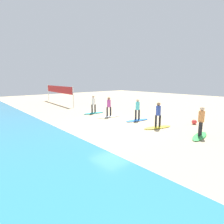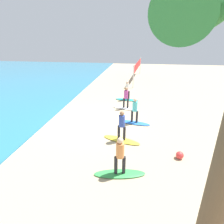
{
  "view_description": "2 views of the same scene",
  "coord_description": "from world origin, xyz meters",
  "px_view_note": "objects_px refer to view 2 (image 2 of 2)",
  "views": [
    {
      "loc": [
        -8.8,
        7.74,
        3.17
      ],
      "look_at": [
        1.17,
        -1.01,
        0.75
      ],
      "focal_mm": 28.37,
      "sensor_mm": 36.0,
      "label": 1
    },
    {
      "loc": [
        -10.77,
        -2.85,
        5.17
      ],
      "look_at": [
        -0.49,
        -1.3,
        0.94
      ],
      "focal_mm": 29.12,
      "sensor_mm": 36.0,
      "label": 2
    }
  ],
  "objects_px": {
    "surfboard_blue": "(134,123)",
    "beach_ball": "(180,155)",
    "surfer_yellow": "(122,123)",
    "surfer_white": "(126,96)",
    "surfboard_white": "(126,108)",
    "surfboard_teal": "(127,100)",
    "volleyball_net": "(138,66)",
    "surfboard_green": "(120,174)",
    "surfer_green": "(120,153)",
    "surfboard_yellow": "(121,140)",
    "surfer_blue": "(135,109)",
    "surfer_teal": "(127,89)"
  },
  "relations": [
    {
      "from": "surfer_green",
      "to": "surfer_white",
      "type": "distance_m",
      "value": 7.5
    },
    {
      "from": "surfboard_green",
      "to": "surfer_blue",
      "type": "relative_size",
      "value": 1.28
    },
    {
      "from": "surfboard_blue",
      "to": "surfer_teal",
      "type": "height_order",
      "value": "surfer_teal"
    },
    {
      "from": "surfboard_blue",
      "to": "surfboard_teal",
      "type": "xyz_separation_m",
      "value": [
        4.72,
        0.82,
        0.0
      ]
    },
    {
      "from": "surfboard_blue",
      "to": "surfer_blue",
      "type": "bearing_deg",
      "value": 0.0
    },
    {
      "from": "surfboard_blue",
      "to": "beach_ball",
      "type": "bearing_deg",
      "value": 133.77
    },
    {
      "from": "surfboard_green",
      "to": "surfer_blue",
      "type": "height_order",
      "value": "surfer_blue"
    },
    {
      "from": "surfer_blue",
      "to": "surfer_teal",
      "type": "xyz_separation_m",
      "value": [
        4.72,
        0.82,
        0.0
      ]
    },
    {
      "from": "surfboard_white",
      "to": "beach_ball",
      "type": "bearing_deg",
      "value": 130.16
    },
    {
      "from": "surfboard_yellow",
      "to": "surfer_yellow",
      "type": "relative_size",
      "value": 1.28
    },
    {
      "from": "surfer_white",
      "to": "volleyball_net",
      "type": "height_order",
      "value": "volleyball_net"
    },
    {
      "from": "surfboard_green",
      "to": "surfer_white",
      "type": "relative_size",
      "value": 1.28
    },
    {
      "from": "surfer_yellow",
      "to": "surfer_white",
      "type": "xyz_separation_m",
      "value": [
        4.84,
        0.16,
        0.0
      ]
    },
    {
      "from": "volleyball_net",
      "to": "surfer_white",
      "type": "bearing_deg",
      "value": 176.77
    },
    {
      "from": "surfboard_teal",
      "to": "volleyball_net",
      "type": "bearing_deg",
      "value": -86.53
    },
    {
      "from": "surfboard_green",
      "to": "surfboard_teal",
      "type": "bearing_deg",
      "value": -97.3
    },
    {
      "from": "surfboard_yellow",
      "to": "surfer_white",
      "type": "xyz_separation_m",
      "value": [
        4.84,
        0.16,
        0.99
      ]
    },
    {
      "from": "surfboard_white",
      "to": "surfer_teal",
      "type": "height_order",
      "value": "surfer_teal"
    },
    {
      "from": "surfer_white",
      "to": "volleyball_net",
      "type": "distance_m",
      "value": 11.17
    },
    {
      "from": "surfboard_yellow",
      "to": "surfer_teal",
      "type": "height_order",
      "value": "surfer_teal"
    },
    {
      "from": "surfer_green",
      "to": "surfboard_teal",
      "type": "height_order",
      "value": "surfer_green"
    },
    {
      "from": "surfboard_blue",
      "to": "surfer_teal",
      "type": "xyz_separation_m",
      "value": [
        4.72,
        0.82,
        0.99
      ]
    },
    {
      "from": "surfboard_blue",
      "to": "surfboard_yellow",
      "type": "bearing_deg",
      "value": 86.37
    },
    {
      "from": "surfer_yellow",
      "to": "surfer_blue",
      "type": "relative_size",
      "value": 1.0
    },
    {
      "from": "surfer_yellow",
      "to": "surfer_teal",
      "type": "distance_m",
      "value": 7.01
    },
    {
      "from": "surfboard_blue",
      "to": "surfboard_white",
      "type": "distance_m",
      "value": 2.65
    },
    {
      "from": "surfer_yellow",
      "to": "surfboard_teal",
      "type": "relative_size",
      "value": 0.78
    },
    {
      "from": "surfer_teal",
      "to": "beach_ball",
      "type": "height_order",
      "value": "surfer_teal"
    },
    {
      "from": "surfer_yellow",
      "to": "surfer_green",
      "type": "bearing_deg",
      "value": -175.68
    },
    {
      "from": "volleyball_net",
      "to": "surfboard_white",
      "type": "bearing_deg",
      "value": 176.77
    },
    {
      "from": "surfer_white",
      "to": "surfer_green",
      "type": "bearing_deg",
      "value": -177.27
    },
    {
      "from": "surfboard_blue",
      "to": "surfboard_teal",
      "type": "bearing_deg",
      "value": -69.01
    },
    {
      "from": "surfboard_blue",
      "to": "volleyball_net",
      "type": "relative_size",
      "value": 0.23
    },
    {
      "from": "surfer_blue",
      "to": "surfboard_white",
      "type": "height_order",
      "value": "surfer_blue"
    },
    {
      "from": "surfboard_green",
      "to": "surfer_green",
      "type": "distance_m",
      "value": 0.99
    },
    {
      "from": "surfboard_green",
      "to": "beach_ball",
      "type": "xyz_separation_m",
      "value": [
        1.49,
        -2.62,
        0.13
      ]
    },
    {
      "from": "surfer_green",
      "to": "surfer_yellow",
      "type": "distance_m",
      "value": 2.66
    },
    {
      "from": "surfboard_green",
      "to": "surfboard_yellow",
      "type": "distance_m",
      "value": 2.66
    },
    {
      "from": "surfer_blue",
      "to": "surfer_teal",
      "type": "relative_size",
      "value": 1.0
    },
    {
      "from": "surfboard_blue",
      "to": "surfboard_teal",
      "type": "relative_size",
      "value": 1.0
    },
    {
      "from": "surfboard_yellow",
      "to": "surfboard_blue",
      "type": "bearing_deg",
      "value": -87.24
    },
    {
      "from": "surfboard_teal",
      "to": "surfer_blue",
      "type": "bearing_deg",
      "value": 107.76
    },
    {
      "from": "surfer_white",
      "to": "surfboard_green",
      "type": "bearing_deg",
      "value": -177.27
    },
    {
      "from": "surfer_yellow",
      "to": "surfer_blue",
      "type": "height_order",
      "value": "same"
    },
    {
      "from": "surfboard_yellow",
      "to": "surfboard_blue",
      "type": "relative_size",
      "value": 1.0
    },
    {
      "from": "surfer_teal",
      "to": "volleyball_net",
      "type": "height_order",
      "value": "volleyball_net"
    },
    {
      "from": "surfboard_green",
      "to": "surfer_teal",
      "type": "height_order",
      "value": "surfer_teal"
    },
    {
      "from": "surfer_green",
      "to": "beach_ball",
      "type": "height_order",
      "value": "surfer_green"
    },
    {
      "from": "surfer_green",
      "to": "surfboard_white",
      "type": "height_order",
      "value": "surfer_green"
    },
    {
      "from": "surfboard_green",
      "to": "surfboard_white",
      "type": "bearing_deg",
      "value": -97.05
    }
  ]
}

